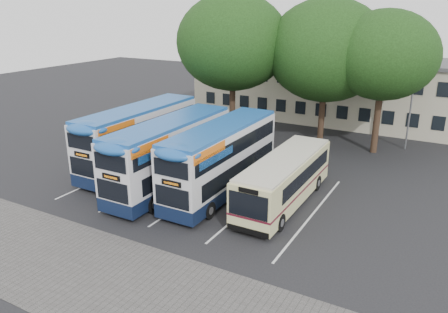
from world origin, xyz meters
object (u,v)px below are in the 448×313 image
at_px(bus_dd_right, 222,156).
at_px(lamp_post, 414,86).
at_px(bus_dd_left, 140,135).
at_px(tree_right, 384,55).
at_px(tree_mid, 326,51).
at_px(bus_dd_mid, 171,151).
at_px(tree_left, 233,42).
at_px(bus_single, 285,177).

bearing_deg(bus_dd_right, lamp_post, 59.66).
bearing_deg(bus_dd_left, tree_right, 40.56).
height_order(lamp_post, bus_dd_left, lamp_post).
bearing_deg(tree_mid, bus_dd_mid, -110.05).
bearing_deg(lamp_post, tree_mid, -167.87).
distance_m(tree_left, tree_mid, 7.57).
height_order(bus_dd_mid, bus_dd_right, bus_dd_mid).
xyz_separation_m(tree_mid, bus_dd_right, (-2.01, -13.28, -5.20)).
bearing_deg(bus_dd_left, tree_mid, 53.38).
xyz_separation_m(lamp_post, tree_left, (-13.80, -3.68, 2.98)).
xyz_separation_m(lamp_post, bus_single, (-4.72, -14.21, -3.48)).
bearing_deg(bus_single, tree_left, 130.77).
height_order(tree_right, bus_dd_right, tree_right).
xyz_separation_m(bus_dd_left, bus_dd_mid, (3.97, -1.84, -0.02)).
bearing_deg(tree_left, lamp_post, 14.92).
distance_m(lamp_post, bus_dd_right, 17.24).
bearing_deg(tree_left, tree_right, 8.04).
relative_size(bus_dd_mid, bus_dd_right, 1.02).
bearing_deg(bus_dd_mid, lamp_post, 52.92).
bearing_deg(tree_right, bus_dd_mid, -125.58).
height_order(tree_mid, bus_dd_mid, tree_mid).
bearing_deg(lamp_post, tree_right, -135.72).
height_order(tree_left, tree_mid, tree_left).
height_order(tree_left, bus_dd_right, tree_left).
distance_m(bus_dd_right, bus_single, 3.99).
bearing_deg(tree_right, lamp_post, 44.28).
bearing_deg(bus_dd_left, tree_left, 79.17).
bearing_deg(bus_dd_right, tree_left, 115.25).
bearing_deg(bus_dd_mid, tree_left, 99.82).
bearing_deg(lamp_post, bus_dd_right, -120.34).
relative_size(tree_right, bus_dd_mid, 1.03).
height_order(lamp_post, tree_mid, tree_mid).
distance_m(tree_right, bus_dd_mid, 17.38).
relative_size(bus_dd_left, bus_single, 1.11).
height_order(tree_mid, bus_dd_left, tree_mid).
xyz_separation_m(tree_mid, tree_right, (4.52, -0.60, -0.08)).
xyz_separation_m(tree_mid, bus_dd_mid, (-5.15, -14.12, -5.16)).
relative_size(tree_left, tree_right, 1.11).
bearing_deg(bus_dd_right, tree_mid, 81.39).
relative_size(lamp_post, bus_dd_left, 0.86).
bearing_deg(bus_dd_right, bus_dd_mid, -164.96).
bearing_deg(bus_dd_mid, bus_dd_right, 15.04).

